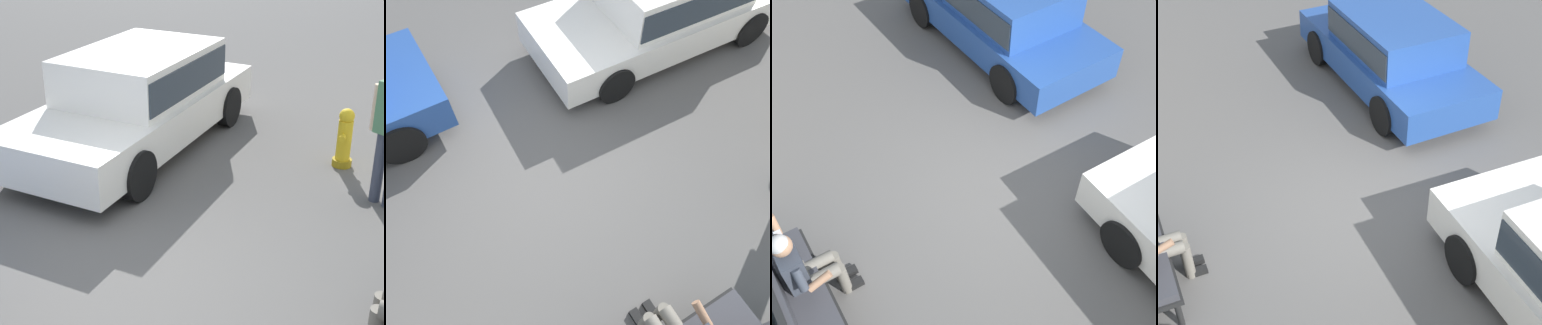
# 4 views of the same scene
# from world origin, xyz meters

# --- Properties ---
(ground_plane) EXTENTS (60.00, 60.00, 0.00)m
(ground_plane) POSITION_xyz_m (0.00, 0.00, 0.00)
(ground_plane) COLOR #565451
(parked_car_mid) EXTENTS (4.24, 1.88, 1.42)m
(parked_car_mid) POSITION_xyz_m (2.77, -1.95, 0.78)
(parked_car_mid) COLOR #23478E
(parked_car_mid) RESTS_ON ground_plane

